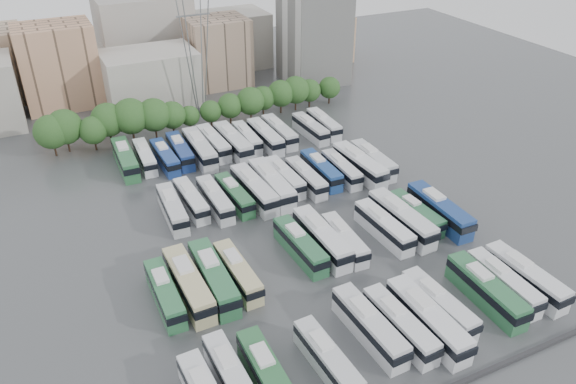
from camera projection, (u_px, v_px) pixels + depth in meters
name	position (u px, v px, depth m)	size (l,w,h in m)	color
ground	(293.00, 233.00, 83.85)	(220.00, 220.00, 0.00)	#424447
tree_line	(182.00, 111.00, 112.51)	(64.70, 8.04, 8.88)	black
city_buildings	(132.00, 56.00, 132.69)	(102.00, 35.00, 20.00)	#9E998E
apartment_tower	(314.00, 28.00, 134.74)	(14.00, 14.00, 26.00)	silver
electricity_pylon	(194.00, 27.00, 113.76)	(9.00, 6.91, 33.83)	slate
bus_r0_s1	(231.00, 377.00, 58.40)	(2.74, 11.36, 3.54)	silver
bus_r0_s2	(268.00, 377.00, 58.24)	(2.76, 12.16, 3.81)	#2B663A
bus_r0_s4	(328.00, 359.00, 60.40)	(2.98, 11.38, 3.54)	silver
bus_r0_s6	(369.00, 326.00, 64.50)	(3.16, 12.50, 3.89)	silver
bus_r0_s7	(400.00, 324.00, 64.81)	(3.05, 11.96, 3.72)	silver
bus_r0_s8	(428.00, 319.00, 65.27)	(2.95, 13.15, 4.12)	silver
bus_r0_s9	(439.00, 304.00, 67.82)	(3.11, 11.79, 3.66)	silver
bus_r0_s11	(486.00, 290.00, 69.77)	(3.12, 12.72, 3.97)	#2D6940
bus_r0_s12	(503.00, 282.00, 71.29)	(2.76, 11.78, 3.68)	silver
bus_r0_s13	(526.00, 277.00, 72.10)	(3.05, 12.47, 3.89)	silver
bus_r1_s0	(165.00, 293.00, 69.54)	(2.57, 11.62, 3.64)	#2F6F43
bus_r1_s1	(189.00, 284.00, 70.68)	(3.22, 13.36, 4.17)	#C4BA86
bus_r1_s2	(214.00, 277.00, 71.77)	(3.11, 13.41, 4.19)	#2F6D43
bus_r1_s3	(238.00, 272.00, 73.12)	(2.85, 11.61, 3.62)	#C5BB87
bus_r1_s6	(300.00, 245.00, 78.02)	(3.06, 12.05, 3.75)	#2C6841
bus_r1_s7	(322.00, 238.00, 79.26)	(2.96, 13.15, 4.12)	silver
bus_r1_s8	(345.00, 239.00, 79.56)	(2.93, 11.00, 3.42)	silver
bus_r1_s10	(384.00, 227.00, 82.01)	(3.07, 12.02, 3.74)	silver
bus_r1_s11	(402.00, 219.00, 83.39)	(3.49, 13.63, 4.24)	silver
bus_r1_s12	(416.00, 213.00, 85.38)	(2.95, 11.12, 3.46)	#2B6640
bus_r1_s13	(439.00, 210.00, 85.49)	(3.11, 13.37, 4.18)	navy
bus_r2_s2	(172.00, 208.00, 86.31)	(3.08, 11.90, 3.70)	silver
bus_r2_s3	(191.00, 200.00, 88.65)	(2.82, 11.23, 3.50)	silver
bus_r2_s4	(215.00, 199.00, 88.69)	(2.62, 11.63, 3.64)	silver
bus_r2_s5	(235.00, 195.00, 89.98)	(2.99, 11.25, 3.50)	#2B643B
bus_r2_s6	(254.00, 189.00, 90.92)	(3.45, 13.27, 4.13)	silver
bus_r2_s7	(272.00, 184.00, 92.26)	(3.03, 13.59, 4.26)	silver
bus_r2_s8	(284.00, 177.00, 94.94)	(2.78, 11.49, 3.59)	silver
bus_r2_s9	(306.00, 178.00, 94.75)	(2.57, 11.40, 3.57)	silver
bus_r2_s10	(321.00, 170.00, 97.07)	(2.71, 11.72, 3.67)	navy
bus_r2_s11	(341.00, 169.00, 97.49)	(2.70, 11.14, 3.48)	silver
bus_r2_s12	(360.00, 165.00, 98.10)	(3.55, 13.54, 4.21)	silver
bus_r2_s13	(373.00, 160.00, 100.03)	(2.81, 12.15, 3.80)	silver
bus_r3_s1	(125.00, 159.00, 100.21)	(3.09, 12.94, 4.04)	#2D693C
bus_r3_s2	(145.00, 157.00, 101.53)	(2.76, 11.10, 3.46)	white
bus_r3_s3	(165.00, 157.00, 101.33)	(2.83, 11.39, 3.55)	navy
bus_r3_s4	(180.00, 151.00, 103.32)	(2.90, 11.86, 3.70)	navy
bus_r3_s5	(200.00, 149.00, 103.44)	(3.09, 13.48, 4.22)	silver
bus_r3_s6	(214.00, 143.00, 106.11)	(3.09, 12.29, 3.83)	silver
bus_r3_s7	(233.00, 142.00, 105.98)	(3.36, 13.48, 4.20)	silver
bus_r3_s8	(247.00, 138.00, 108.44)	(2.66, 11.10, 3.47)	silver
bus_r3_s9	(265.00, 136.00, 108.46)	(2.82, 12.43, 3.89)	silver
bus_r3_s10	(279.00, 132.00, 110.41)	(2.70, 12.06, 3.78)	silver
bus_r3_s12	(310.00, 128.00, 112.06)	(2.87, 11.43, 3.56)	silver
bus_r3_s13	(324.00, 124.00, 113.96)	(2.81, 11.53, 3.60)	silver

